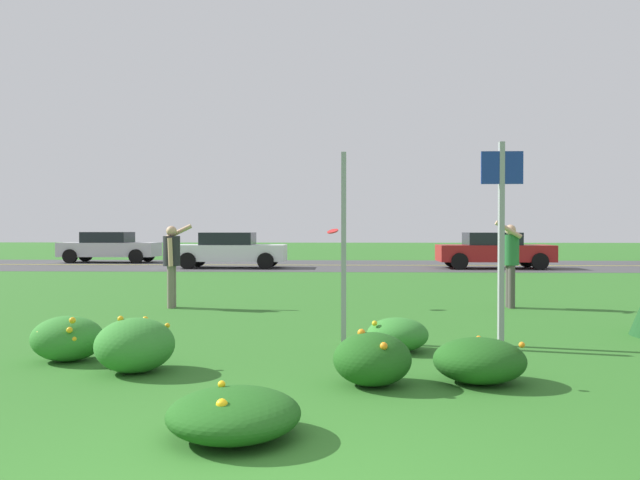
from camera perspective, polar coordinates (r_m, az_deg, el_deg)
ground_plane at (r=15.79m, az=0.05°, el=-4.79°), size 120.00×120.00×0.00m
highway_strip at (r=28.13m, az=0.98°, el=-2.25°), size 120.00×9.01×0.01m
highway_center_stripe at (r=28.13m, az=0.98°, el=-2.24°), size 120.00×0.16×0.00m
daylily_clump_mid_left at (r=6.90m, az=13.99°, el=-10.35°), size 0.95×0.87×0.46m
daylily_clump_front_right at (r=8.34m, az=-21.54°, el=-8.15°), size 0.87×0.71×0.57m
daylily_clump_mid_right at (r=7.47m, az=-16.12°, el=-8.96°), size 0.87×0.90×0.63m
daylily_clump_front_left at (r=6.62m, az=4.67°, el=-10.49°), size 0.80×0.82×0.57m
daylily_clump_front_center at (r=5.07m, az=-7.66°, el=-15.07°), size 1.02×1.05×0.40m
daylily_clump_near_camera at (r=8.44m, az=6.90°, el=-8.34°), size 0.80×0.78×0.43m
sign_post_near_path at (r=9.00m, az=2.12°, el=-0.64°), size 0.07×0.10×2.66m
sign_post_by_roadside at (r=8.99m, az=15.82°, el=1.46°), size 0.56×0.10×2.76m
person_thrower_dark_shirt at (r=13.23m, az=-13.04°, el=-1.62°), size 0.55×0.50×1.69m
person_catcher_green_shirt at (r=13.44m, az=16.55°, el=-1.52°), size 0.54×0.50×1.76m
frisbee_red at (r=13.08m, az=1.14°, el=0.78°), size 0.25×0.23×0.14m
car_silver_leftmost at (r=32.13m, az=-18.21°, el=-0.59°), size 4.50×2.00×1.45m
car_white_center_left at (r=26.48m, az=-8.01°, el=-0.87°), size 4.50×2.00×1.45m
car_red_center_right at (r=26.76m, az=15.18°, el=-0.87°), size 4.50×2.00×1.45m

